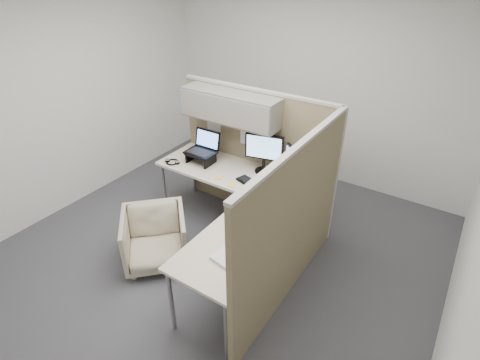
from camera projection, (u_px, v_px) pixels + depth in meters
The scene contains 18 objects.
ground at pixel (221, 251), 4.25m from camera, with size 4.50×4.50×0.00m, color #3E3E44.
partition_back at pixel (245, 133), 4.38m from camera, with size 2.00×0.36×1.63m.
partition_right at pixel (295, 223), 3.36m from camera, with size 0.07×2.03×1.63m.
desk at pixel (235, 199), 3.93m from camera, with size 2.00×1.98×0.73m.
office_chair at pixel (155, 236), 3.96m from camera, with size 0.65×0.60×0.66m, color beige.
monitor_left at pixel (264, 150), 4.20m from camera, with size 0.44×0.20×0.47m.
monitor_right at pixel (296, 168), 3.85m from camera, with size 0.37×0.29×0.47m.
laptop_station at pixel (202, 151), 4.49m from camera, with size 0.35×0.30×0.37m.
keyboard at pixel (252, 184), 4.08m from camera, with size 0.40×0.13×0.02m, color black.
mouse at pixel (279, 197), 3.85m from camera, with size 0.10×0.06×0.04m, color black.
travel_mug at pixel (283, 178), 4.05m from camera, with size 0.08×0.08×0.17m.
soda_can_green at pixel (291, 204), 3.68m from camera, with size 0.07×0.07×0.12m, color #B21E1E.
soda_can_silver at pixel (290, 185), 3.97m from camera, with size 0.07×0.07×0.12m, color silver.
sticky_note_b at pixel (232, 185), 4.07m from camera, with size 0.08×0.08×0.01m, color yellow.
sticky_note_a at pixel (219, 178), 4.22m from camera, with size 0.08×0.08×0.01m, color yellow.
headphones at pixel (172, 162), 4.52m from camera, with size 0.19×0.18×0.03m.
paper_stack at pixel (233, 255), 3.11m from camera, with size 0.29×0.35×0.03m.
desk_clock at pixel (254, 233), 3.31m from camera, with size 0.08×0.09×0.09m.
Camera 1 is at (1.96, -2.58, 2.88)m, focal length 28.00 mm.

